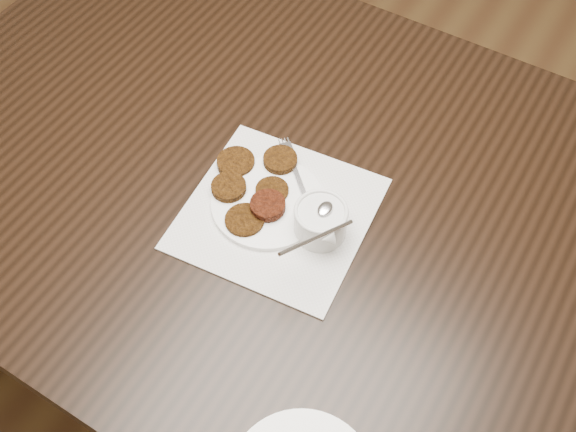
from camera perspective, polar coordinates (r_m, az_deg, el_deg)
The scene contains 6 objects.
floor at distance 1.77m, azimuth -1.78°, elevation -13.62°, with size 4.00×4.00×0.00m, color brown.
table at distance 1.44m, azimuth 0.88°, elevation -6.80°, with size 1.51×0.97×0.75m, color black.
napkin at distance 1.09m, azimuth -0.87°, elevation 0.23°, with size 0.29×0.29×0.00m, color silver.
sauce_ramekin at distance 1.02m, azimuth 2.80°, elevation 0.54°, with size 0.11×0.11×0.12m, color silver, non-canonical shape.
patty_cluster at distance 1.11m, azimuth -3.36°, elevation 2.70°, with size 0.21×0.21×0.02m, color #562F0B, non-canonical shape.
plate_with_patty at distance 1.09m, azimuth -1.72°, elevation 1.32°, with size 0.18×0.18×0.03m, color white, non-canonical shape.
Camera 1 is at (0.38, -0.52, 1.64)m, focal length 42.41 mm.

